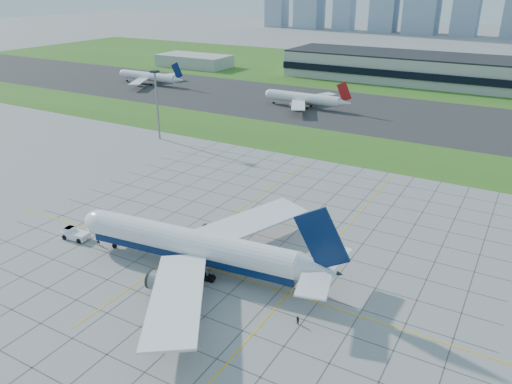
% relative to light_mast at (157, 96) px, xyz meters
% --- Properties ---
extents(ground, '(1400.00, 1400.00, 0.00)m').
position_rel_light_mast_xyz_m(ground, '(70.00, -65.00, -16.18)').
color(ground, gray).
rests_on(ground, ground).
extents(grass_median, '(700.00, 35.00, 0.04)m').
position_rel_light_mast_xyz_m(grass_median, '(70.00, 25.00, -16.16)').
color(grass_median, '#2E631C').
rests_on(grass_median, ground).
extents(asphalt_taxiway, '(700.00, 75.00, 0.04)m').
position_rel_light_mast_xyz_m(asphalt_taxiway, '(70.00, 80.00, -16.15)').
color(asphalt_taxiway, '#383838').
rests_on(asphalt_taxiway, ground).
extents(grass_far, '(700.00, 145.00, 0.04)m').
position_rel_light_mast_xyz_m(grass_far, '(70.00, 190.00, -16.16)').
color(grass_far, '#2E631C').
rests_on(grass_far, ground).
extents(apron_markings, '(120.00, 130.00, 0.03)m').
position_rel_light_mast_xyz_m(apron_markings, '(70.43, -53.91, -16.17)').
color(apron_markings, '#474744').
rests_on(apron_markings, ground).
extents(service_block, '(50.00, 25.00, 8.00)m').
position_rel_light_mast_xyz_m(service_block, '(-90.00, 145.00, -12.18)').
color(service_block, '#B7B7B2').
rests_on(service_block, ground).
extents(light_mast, '(2.50, 2.50, 25.60)m').
position_rel_light_mast_xyz_m(light_mast, '(0.00, 0.00, 0.00)').
color(light_mast, gray).
rests_on(light_mast, ground).
extents(airliner, '(60.73, 61.24, 19.13)m').
position_rel_light_mast_xyz_m(airliner, '(66.88, -68.36, -10.95)').
color(airliner, white).
rests_on(airliner, ground).
extents(pushback_tug, '(9.50, 3.87, 2.61)m').
position_rel_light_mast_xyz_m(pushback_tug, '(34.63, -71.90, -15.02)').
color(pushback_tug, white).
rests_on(pushback_tug, ground).
extents(crew_near, '(0.84, 0.82, 1.95)m').
position_rel_light_mast_xyz_m(crew_near, '(41.78, -71.42, -15.21)').
color(crew_near, black).
rests_on(crew_near, ground).
extents(crew_far, '(1.01, 0.93, 1.67)m').
position_rel_light_mast_xyz_m(crew_far, '(93.49, -74.71, -15.35)').
color(crew_far, black).
rests_on(crew_far, ground).
extents(distant_jet_0, '(43.92, 42.66, 14.08)m').
position_rel_light_mast_xyz_m(distant_jet_0, '(-74.75, 80.54, -11.69)').
color(distant_jet_0, white).
rests_on(distant_jet_0, ground).
extents(distant_jet_1, '(41.38, 42.66, 14.08)m').
position_rel_light_mast_xyz_m(distant_jet_1, '(26.86, 72.96, -11.69)').
color(distant_jet_1, white).
rests_on(distant_jet_1, ground).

